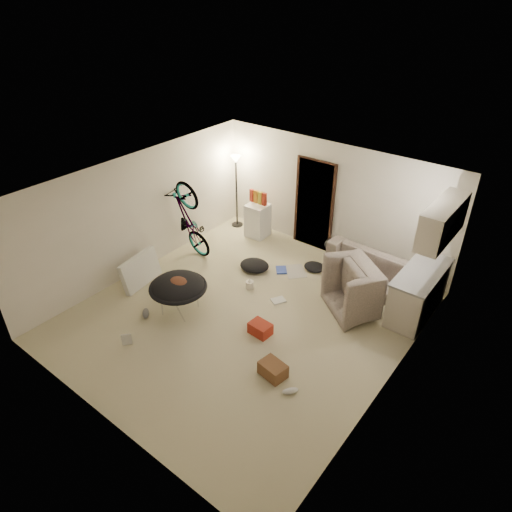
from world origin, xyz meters
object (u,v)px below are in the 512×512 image
Objects in this scene: sofa at (378,271)px; juicer at (250,284)px; mini_fridge at (258,220)px; kitchen_counter at (418,293)px; bicycle at (190,235)px; saucer_chair at (179,292)px; floor_lamp at (236,176)px; drink_case_b at (260,329)px; tv_box at (140,270)px; armchair at (369,291)px; drink_case_a at (273,370)px.

sofa is 8.70× the size of juicer.
mini_fridge is at bearing 0.03° from sofa.
bicycle is (-4.73, -1.08, 0.05)m from kitchen_counter.
juicer is at bearing -92.04° from bicycle.
saucer_chair is (-2.50, -3.09, 0.15)m from sofa.
floor_lamp is 2.25× the size of mini_fridge.
drink_case_b is (2.20, -2.78, -0.29)m from mini_fridge.
kitchen_counter is 4.01× the size of drink_case_b.
mini_fridge reaches higher than tv_box.
tv_box is at bearing -146.52° from juicer.
mini_fridge is 3.49× the size of juicer.
saucer_chair is at bearing 77.17° from armchair.
drink_case_b is (2.93, -2.88, -1.20)m from floor_lamp.
kitchen_counter is at bearing 37.34° from saucer_chair.
bicycle is at bearing 23.95° from sofa.
armchair reaches higher than drink_case_b.
floor_lamp is 1.21× the size of kitchen_counter.
tv_box is at bearing -175.74° from bicycle.
armchair is 0.60× the size of bicycle.
kitchen_counter is (4.83, -0.65, -0.87)m from floor_lamp.
drink_case_b is 1.62× the size of juicer.
saucer_chair is at bearing -142.66° from kitchen_counter.
drink_case_b is (-1.90, -2.23, -0.33)m from kitchen_counter.
kitchen_counter is at bearing -7.66° from floor_lamp.
drink_case_a is at bearing 118.46° from armchair.
floor_lamp reaches higher than mini_fridge.
drink_case_a is 1.00m from drink_case_b.
tv_box reaches higher than drink_case_a.
drink_case_a is at bearing -50.25° from mini_fridge.
armchair is at bearing 61.67° from drink_case_b.
saucer_chair reaches higher than sofa.
floor_lamp reaches higher than bicycle.
saucer_chair is (-3.46, -2.64, 0.01)m from kitchen_counter.
sofa is at bearing 29.52° from tv_box.
armchair is (0.21, -0.85, 0.08)m from sofa.
juicer is (-0.99, 0.95, -0.01)m from drink_case_b.
armchair is 1.18× the size of tv_box.
mini_fridge reaches higher than drink_case_b.
armchair is at bearing 39.67° from saucer_chair.
drink_case_a is (3.58, -1.81, -0.38)m from bicycle.
floor_lamp is at bearing 7.58° from bicycle.
mini_fridge reaches higher than juicer.
drink_case_a is at bearing -14.78° from tv_box.
bicycle is at bearing 161.59° from drink_case_b.
saucer_chair is 4.59× the size of juicer.
mini_fridge reaches higher than drink_case_a.
sofa is at bearing 41.93° from juicer.
tv_box is (-3.97, -2.10, -0.05)m from armchair.
floor_lamp reaches higher than kitchen_counter.
drink_case_a is at bearing -43.87° from floor_lamp.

